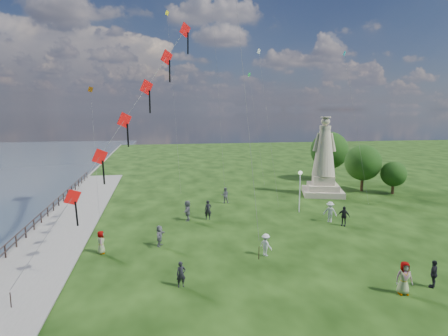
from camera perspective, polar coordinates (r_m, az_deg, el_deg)
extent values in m
cube|color=slate|center=(33.51, -28.22, -9.87)|extent=(0.30, 160.00, 0.60)
cube|color=slate|center=(30.90, -24.93, -10.69)|extent=(5.00, 60.00, 0.10)
cylinder|color=black|center=(29.66, -30.36, -10.99)|extent=(0.11, 0.11, 1.00)
cylinder|color=black|center=(31.44, -29.10, -9.80)|extent=(0.11, 0.11, 1.00)
cylinder|color=black|center=(33.24, -27.98, -8.73)|extent=(0.11, 0.11, 1.00)
cylinder|color=black|center=(35.07, -26.98, -7.77)|extent=(0.11, 0.11, 1.00)
cylinder|color=black|center=(36.91, -26.08, -6.91)|extent=(0.11, 0.11, 1.00)
cylinder|color=black|center=(38.77, -25.28, -6.12)|extent=(0.11, 0.11, 1.00)
cylinder|color=black|center=(40.64, -24.54, -5.41)|extent=(0.11, 0.11, 1.00)
cylinder|color=black|center=(42.52, -23.88, -4.76)|extent=(0.11, 0.11, 1.00)
cylinder|color=black|center=(44.41, -23.27, -4.16)|extent=(0.11, 0.11, 1.00)
cylinder|color=black|center=(46.32, -22.72, -3.61)|extent=(0.11, 0.11, 1.00)
cylinder|color=black|center=(48.23, -22.20, -3.11)|extent=(0.11, 0.11, 1.00)
cylinder|color=black|center=(50.14, -21.73, -2.64)|extent=(0.11, 0.11, 1.00)
cylinder|color=black|center=(52.07, -21.29, -2.21)|extent=(0.11, 0.11, 1.00)
cylinder|color=black|center=(54.00, -20.89, -1.81)|extent=(0.11, 0.11, 1.00)
cylinder|color=black|center=(55.93, -20.51, -1.43)|extent=(0.11, 0.11, 1.00)
cylinder|color=black|center=(57.87, -20.16, -1.08)|extent=(0.11, 0.11, 1.00)
cube|color=black|center=(33.11, -28.04, -7.94)|extent=(0.06, 52.00, 0.06)
cube|color=black|center=(33.23, -27.98, -8.65)|extent=(0.06, 52.00, 0.06)
cube|color=tan|center=(45.91, 14.79, -3.54)|extent=(5.64, 5.64, 0.64)
cube|color=tan|center=(45.78, 14.82, -2.76)|extent=(4.29, 4.29, 0.64)
cube|color=tan|center=(45.62, 14.86, -1.70)|extent=(2.95, 2.95, 1.07)
cylinder|color=tan|center=(44.93, 15.17, 5.99)|extent=(1.61, 1.61, 0.43)
sphere|color=tan|center=(44.91, 15.21, 6.84)|extent=(0.99, 0.99, 0.99)
cylinder|color=tan|center=(44.89, 15.23, 7.49)|extent=(1.18, 1.18, 0.11)
cylinder|color=silver|center=(37.38, 11.45, -3.76)|extent=(0.11, 0.11, 3.79)
sphere|color=white|center=(37.00, 11.55, -0.72)|extent=(0.38, 0.38, 0.38)
cylinder|color=#382314|center=(49.25, 20.28, -2.05)|extent=(0.36, 0.36, 2.20)
sphere|color=black|center=(48.86, 20.43, 0.79)|extent=(4.39, 4.39, 4.39)
cylinder|color=#382314|center=(49.08, 24.32, -2.75)|extent=(0.36, 0.36, 1.49)
sphere|color=black|center=(48.79, 24.44, -0.81)|extent=(2.99, 2.99, 2.99)
cylinder|color=#382314|center=(55.44, 15.63, -0.43)|extent=(0.36, 0.36, 2.63)
sphere|color=black|center=(55.05, 15.76, 2.61)|extent=(5.26, 5.26, 5.26)
imported|color=black|center=(22.13, -6.55, -15.80)|extent=(0.59, 0.43, 1.49)
imported|color=silver|center=(26.40, 6.39, -11.54)|extent=(0.98, 1.13, 1.56)
imported|color=black|center=(24.90, 29.33, -13.88)|extent=(1.04, 0.98, 1.62)
imported|color=#595960|center=(23.33, 25.75, -14.85)|extent=(1.00, 0.73, 1.84)
imported|color=#595960|center=(28.37, -9.79, -10.13)|extent=(1.02, 1.57, 1.57)
imported|color=black|center=(34.44, -2.44, -6.40)|extent=(0.69, 0.49, 1.78)
imported|color=#595960|center=(40.33, 0.15, -4.18)|extent=(0.87, 0.59, 1.70)
imported|color=silver|center=(34.97, 15.86, -6.44)|extent=(1.33, 1.21, 1.86)
imported|color=black|center=(34.22, 17.78, -6.98)|extent=(1.10, 1.07, 1.73)
imported|color=#595960|center=(27.94, -18.23, -10.70)|extent=(0.58, 0.85, 1.63)
imported|color=#595960|center=(34.27, -5.59, -6.45)|extent=(0.96, 1.81, 1.86)
cylinder|color=black|center=(22.67, -29.74, -17.17)|extent=(0.06, 0.06, 0.90)
cube|color=red|center=(22.72, -22.08, -4.15)|extent=(0.87, 0.64, 1.03)
cube|color=black|center=(22.82, -21.55, -6.52)|extent=(0.10, 0.28, 1.48)
cube|color=red|center=(23.38, -18.40, 1.65)|extent=(0.87, 0.64, 1.03)
cube|color=black|center=(23.39, -17.88, -0.67)|extent=(0.10, 0.28, 1.48)
cube|color=red|center=(24.35, -14.95, 7.06)|extent=(0.87, 0.64, 1.03)
cube|color=black|center=(24.28, -14.45, 4.83)|extent=(0.10, 0.28, 1.48)
cube|color=red|center=(25.60, -11.72, 11.97)|extent=(0.87, 0.64, 1.03)
cube|color=black|center=(25.46, -11.25, 9.86)|extent=(0.10, 0.28, 1.48)
cube|color=red|center=(27.10, -8.73, 16.35)|extent=(0.87, 0.64, 1.03)
cube|color=black|center=(26.89, -8.28, 14.38)|extent=(0.10, 0.28, 1.48)
cube|color=red|center=(28.79, -5.95, 20.21)|extent=(0.87, 0.64, 1.03)
cube|color=black|center=(28.54, -5.53, 18.38)|extent=(0.10, 0.28, 1.48)
cylinder|color=black|center=(25.85, 5.34, -12.76)|extent=(0.06, 0.06, 0.90)
cube|color=silver|center=(42.84, 5.33, 17.30)|extent=(0.51, 0.39, 0.57)
cylinder|color=#595959|center=(40.15, 6.80, 6.24)|extent=(1.02, 5.02, 16.22)
cube|color=yellow|center=(50.13, -8.67, 22.30)|extent=(0.51, 0.39, 0.57)
cylinder|color=#595959|center=(46.27, -7.64, 9.92)|extent=(1.02, 5.02, 21.64)
cube|color=green|center=(53.07, 3.87, 14.01)|extent=(0.51, 0.39, 0.57)
cylinder|color=#595959|center=(50.62, 5.02, 5.93)|extent=(1.02, 5.02, 14.68)
cube|color=orange|center=(40.42, -19.67, 11.22)|extent=(0.51, 0.39, 0.57)
cylinder|color=#595959|center=(38.03, -19.08, 2.42)|extent=(1.02, 5.02, 11.93)
cylinder|color=#595959|center=(43.72, -1.02, 13.47)|extent=(1.02, 5.02, 26.84)
cube|color=teal|center=(45.90, 17.89, 16.29)|extent=(0.51, 0.39, 0.57)
cylinder|color=#595959|center=(43.55, 19.50, 5.96)|extent=(1.02, 5.02, 16.17)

